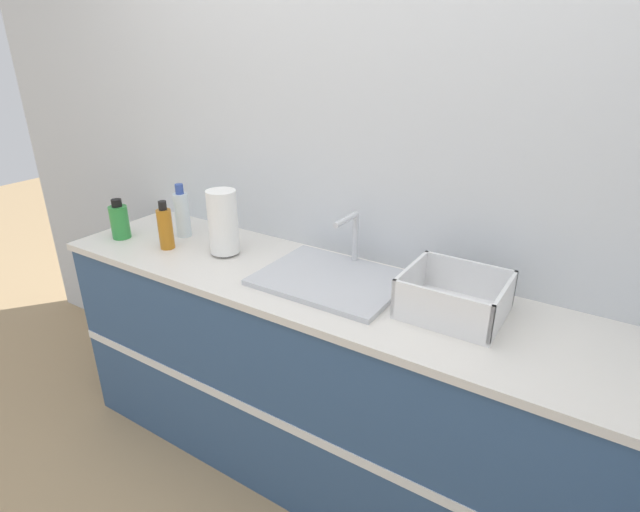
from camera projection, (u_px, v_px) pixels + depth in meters
The scene contains 9 objects.
ground_plane at pixel (285, 509), 2.03m from camera, with size 12.00×12.00×0.00m, color tan.
wall_back at pixel (364, 165), 1.96m from camera, with size 4.72×0.06×2.60m.
counter_cabinet at pixel (321, 381), 2.06m from camera, with size 2.34×0.58×0.91m.
sink at pixel (332, 277), 1.88m from camera, with size 0.53×0.41×0.23m.
paper_towel_roll at pixel (223, 222), 2.07m from camera, with size 0.12×0.12×0.28m.
dish_rack at pixel (454, 300), 1.65m from camera, with size 0.32×0.29×0.14m.
bottle_amber at pixel (165, 228), 2.15m from camera, with size 0.06×0.06×0.21m.
bottle_clear at pixel (182, 213), 2.28m from camera, with size 0.07×0.07×0.25m.
bottle_green at pixel (120, 221), 2.27m from camera, with size 0.08×0.08×0.18m.
Camera 1 is at (0.90, -1.14, 1.75)m, focal length 28.00 mm.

